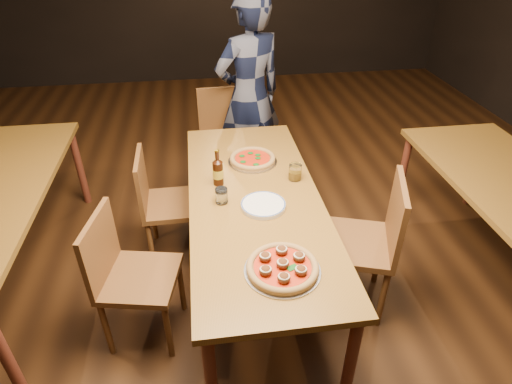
{
  "coord_description": "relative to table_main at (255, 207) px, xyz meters",
  "views": [
    {
      "loc": [
        -0.3,
        -2.14,
        2.22
      ],
      "look_at": [
        0.0,
        -0.05,
        0.82
      ],
      "focal_mm": 30.0,
      "sensor_mm": 36.0,
      "label": 1
    }
  ],
  "objects": [
    {
      "name": "beer_bottle",
      "position": [
        -0.21,
        0.18,
        0.16
      ],
      "size": [
        0.07,
        0.07,
        0.24
      ],
      "rotation": [
        0.0,
        0.0,
        -0.42
      ],
      "color": "black",
      "rests_on": "table_main"
    },
    {
      "name": "amber_glass",
      "position": [
        0.29,
        0.17,
        0.12
      ],
      "size": [
        0.08,
        0.08,
        0.11
      ],
      "primitive_type": "cylinder",
      "color": "#8D6410",
      "rests_on": "table_main"
    },
    {
      "name": "table_main",
      "position": [
        0.0,
        0.0,
        0.0
      ],
      "size": [
        0.8,
        2.0,
        0.75
      ],
      "color": "brown",
      "rests_on": "ground"
    },
    {
      "name": "chair_end",
      "position": [
        -0.07,
        1.31,
        -0.2
      ],
      "size": [
        0.47,
        0.47,
        0.95
      ],
      "primitive_type": null,
      "rotation": [
        0.0,
        0.0,
        0.06
      ],
      "color": "brown",
      "rests_on": "ground"
    },
    {
      "name": "ground",
      "position": [
        0.0,
        0.0,
        -0.68
      ],
      "size": [
        9.0,
        9.0,
        0.0
      ],
      "primitive_type": "plane",
      "color": "black"
    },
    {
      "name": "pizza_meatball",
      "position": [
        0.04,
        -0.65,
        0.1
      ],
      "size": [
        0.38,
        0.38,
        0.07
      ],
      "rotation": [
        0.0,
        0.0,
        0.13
      ],
      "color": "#B7B7BF",
      "rests_on": "table_main"
    },
    {
      "name": "room_shell",
      "position": [
        0.0,
        0.0,
        1.18
      ],
      "size": [
        9.0,
        9.0,
        9.0
      ],
      "color": "black",
      "rests_on": "ground"
    },
    {
      "name": "chair_main_e",
      "position": [
        0.6,
        -0.2,
        -0.19
      ],
      "size": [
        0.58,
        0.58,
        0.98
      ],
      "primitive_type": null,
      "rotation": [
        0.0,
        0.0,
        -1.89
      ],
      "color": "brown",
      "rests_on": "ground"
    },
    {
      "name": "pizza_margherita",
      "position": [
        0.04,
        0.44,
        0.09
      ],
      "size": [
        0.34,
        0.34,
        0.04
      ],
      "rotation": [
        0.0,
        0.0,
        -0.42
      ],
      "color": "#B7B7BF",
      "rests_on": "table_main"
    },
    {
      "name": "water_glass",
      "position": [
        -0.2,
        -0.03,
        0.12
      ],
      "size": [
        0.08,
        0.08,
        0.09
      ],
      "primitive_type": "cylinder",
      "color": "white",
      "rests_on": "table_main"
    },
    {
      "name": "plate_stack",
      "position": [
        0.03,
        -0.11,
        0.08
      ],
      "size": [
        0.27,
        0.27,
        0.03
      ],
      "primitive_type": "cylinder",
      "color": "white",
      "rests_on": "table_main"
    },
    {
      "name": "chair_main_nw",
      "position": [
        -0.71,
        -0.28,
        -0.23
      ],
      "size": [
        0.5,
        0.5,
        0.9
      ],
      "primitive_type": null,
      "rotation": [
        0.0,
        0.0,
        1.37
      ],
      "color": "brown",
      "rests_on": "ground"
    },
    {
      "name": "chair_main_sw",
      "position": [
        -0.54,
        0.45,
        -0.24
      ],
      "size": [
        0.42,
        0.42,
        0.88
      ],
      "primitive_type": null,
      "rotation": [
        0.0,
        0.0,
        1.59
      ],
      "color": "brown",
      "rests_on": "ground"
    },
    {
      "name": "diner",
      "position": [
        0.14,
        1.36,
        0.19
      ],
      "size": [
        0.75,
        0.63,
        1.74
      ],
      "primitive_type": "imported",
      "rotation": [
        0.0,
        0.0,
        3.55
      ],
      "color": "black",
      "rests_on": "ground"
    }
  ]
}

